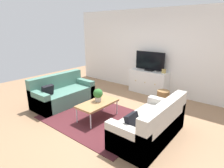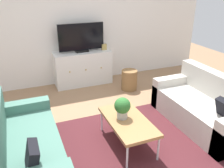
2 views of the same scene
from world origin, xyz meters
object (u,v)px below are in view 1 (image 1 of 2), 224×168
Objects in this scene: couch_left_side at (62,94)px; couch_right_side at (152,126)px; potted_plant at (98,94)px; mantel_clock at (164,71)px; tv_console at (148,82)px; coffee_table at (98,104)px; wicker_basket at (163,98)px; flat_screen_tv at (150,61)px.

couch_right_side is at bearing 0.00° from couch_left_side.
potted_plant is 2.42m from mantel_clock.
tv_console is (1.48, 2.37, 0.10)m from couch_left_side.
potted_plant is at bearing 1.66° from couch_left_side.
coffee_table is 2.51m from mantel_clock.
couch_left_side is at bearing -143.80° from wicker_basket.
mantel_clock is (0.60, 2.33, 0.23)m from potted_plant.
tv_console is at bearing 58.05° from couch_left_side.
potted_plant is at bearing 178.43° from couch_right_side.
couch_right_side is at bearing -59.95° from flat_screen_tv.
couch_right_side is at bearing -69.82° from mantel_clock.
flat_screen_tv reaches higher than couch_left_side.
coffee_table is (1.44, -0.04, 0.10)m from couch_left_side.
flat_screen_tv is 2.30× the size of wicker_basket.
mantel_clock is at bearing -2.23° from flat_screen_tv.
couch_left_side is at bearing -130.01° from mantel_clock.
mantel_clock reaches higher than wicker_basket.
couch_left_side is at bearing 180.00° from couch_right_side.
wicker_basket is at bearing 36.20° from couch_left_side.
couch_right_side is at bearing 1.45° from coffee_table.
tv_console is (0.09, 2.33, -0.21)m from potted_plant.
flat_screen_tv is at bearing 90.00° from tv_console.
couch_right_side is 13.08× the size of mantel_clock.
couch_right_side is 2.59m from mantel_clock.
tv_console is (0.04, 2.41, -0.01)m from coffee_table.
couch_left_side is at bearing -178.34° from potted_plant.
wicker_basket is at bearing 107.87° from couch_right_side.
couch_left_side is 2.92m from flat_screen_tv.
coffee_table is at bearing -102.82° from mantel_clock.
couch_right_side is at bearing -72.13° from wicker_basket.
couch_left_side is 1.00× the size of couch_right_side.
wicker_basket is (0.84, -0.68, -0.16)m from tv_console.
flat_screen_tv is at bearing 58.27° from couch_left_side.
couch_right_side is at bearing -59.74° from tv_console.
coffee_table is at bearing -90.85° from flat_screen_tv.
flat_screen_tv is 1.38m from wicker_basket.
wicker_basket is at bearing 63.24° from coffee_table.
flat_screen_tv is (-0.00, 0.02, 0.69)m from tv_console.
tv_console is at bearing -180.00° from mantel_clock.
potted_plant is (-1.47, 0.04, 0.31)m from couch_right_side.
couch_right_side reaches higher than tv_console.
flat_screen_tv is at bearing 89.15° from coffee_table.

